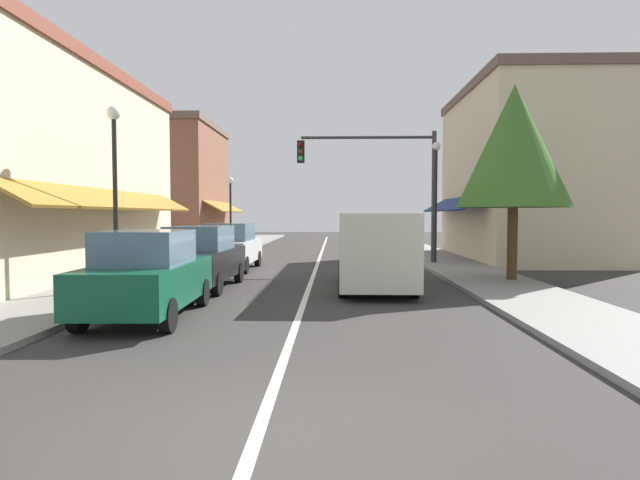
{
  "coord_description": "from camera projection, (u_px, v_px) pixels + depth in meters",
  "views": [
    {
      "loc": [
        0.74,
        -4.63,
        2.09
      ],
      "look_at": [
        0.2,
        14.12,
        1.17
      ],
      "focal_mm": 29.17,
      "sensor_mm": 36.0,
      "label": 1
    }
  ],
  "objects": [
    {
      "name": "sidewalk_left",
      "position": [
        193.0,
        261.0,
        22.87
      ],
      "size": [
        2.6,
        56.0,
        0.12
      ],
      "primitive_type": "cube",
      "color": "gray",
      "rests_on": "ground"
    },
    {
      "name": "street_lamp_right_mid",
      "position": [
        436.0,
        183.0,
        21.3
      ],
      "size": [
        0.36,
        0.36,
        5.07
      ],
      "color": "black",
      "rests_on": "ground"
    },
    {
      "name": "lane_center_stripe",
      "position": [
        318.0,
        262.0,
        22.71
      ],
      "size": [
        0.14,
        52.0,
        0.01
      ],
      "primitive_type": "cube",
      "color": "silver",
      "rests_on": "ground"
    },
    {
      "name": "ground_plane",
      "position": [
        318.0,
        262.0,
        22.71
      ],
      "size": [
        80.0,
        80.0,
        0.0
      ],
      "primitive_type": "plane",
      "color": "#33302D"
    },
    {
      "name": "storefront_right_block",
      "position": [
        525.0,
        174.0,
        24.24
      ],
      "size": [
        6.93,
        10.2,
        8.01
      ],
      "color": "beige",
      "rests_on": "ground"
    },
    {
      "name": "parked_car_nearest_left",
      "position": [
        148.0,
        275.0,
        10.46
      ],
      "size": [
        1.87,
        4.15,
        1.77
      ],
      "rotation": [
        0.0,
        0.0,
        0.03
      ],
      "color": "#0F4C33",
      "rests_on": "ground"
    },
    {
      "name": "sidewalk_right",
      "position": [
        444.0,
        261.0,
        22.55
      ],
      "size": [
        2.6,
        56.0,
        0.12
      ],
      "primitive_type": "cube",
      "color": "gray",
      "rests_on": "ground"
    },
    {
      "name": "storefront_left_block",
      "position": [
        30.0,
        169.0,
        16.81
      ],
      "size": [
        6.0,
        14.2,
        7.12
      ],
      "color": "beige",
      "rests_on": "ground"
    },
    {
      "name": "tree_right_near",
      "position": [
        514.0,
        146.0,
        15.58
      ],
      "size": [
        3.35,
        3.35,
        6.0
      ],
      "color": "#4C331E",
      "rests_on": "ground"
    },
    {
      "name": "parked_car_second_left",
      "position": [
        201.0,
        257.0,
        14.66
      ],
      "size": [
        1.86,
        4.14,
        1.77
      ],
      "rotation": [
        0.0,
        0.0,
        -0.02
      ],
      "color": "black",
      "rests_on": "ground"
    },
    {
      "name": "van_in_lane",
      "position": [
        374.0,
        248.0,
        14.58
      ],
      "size": [
        2.04,
        5.2,
        2.12
      ],
      "rotation": [
        0.0,
        0.0,
        -0.01
      ],
      "color": "beige",
      "rests_on": "ground"
    },
    {
      "name": "parked_car_third_left",
      "position": [
        231.0,
        247.0,
        19.68
      ],
      "size": [
        1.85,
        4.13,
        1.77
      ],
      "rotation": [
        0.0,
        0.0,
        -0.02
      ],
      "color": "silver",
      "rests_on": "ground"
    },
    {
      "name": "storefront_far_left",
      "position": [
        180.0,
        186.0,
        32.77
      ],
      "size": [
        5.82,
        8.2,
        7.8
      ],
      "color": "brown",
      "rests_on": "ground"
    },
    {
      "name": "street_lamp_left_near",
      "position": [
        115.0,
        168.0,
        13.48
      ],
      "size": [
        0.36,
        0.36,
        4.9
      ],
      "color": "black",
      "rests_on": "ground"
    },
    {
      "name": "street_lamp_left_far",
      "position": [
        230.0,
        201.0,
        29.42
      ],
      "size": [
        0.36,
        0.36,
        4.21
      ],
      "color": "black",
      "rests_on": "ground"
    },
    {
      "name": "traffic_signal_mast_arm",
      "position": [
        385.0,
        173.0,
        21.29
      ],
      "size": [
        5.7,
        0.5,
        5.51
      ],
      "color": "#333333",
      "rests_on": "ground"
    }
  ]
}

